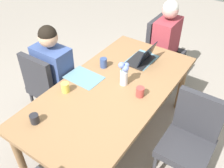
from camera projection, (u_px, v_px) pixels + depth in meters
ground_plane at (112, 137)px, 2.89m from camera, size 10.00×10.00×0.00m
dining_table at (112, 94)px, 2.49m from camera, size 1.93×0.98×0.73m
chair_far_left_near at (47, 84)px, 2.85m from camera, size 0.44×0.44×0.90m
person_far_left_near at (56, 81)px, 2.86m from camera, size 0.36×0.40×1.19m
chair_head_right_left_mid at (161, 48)px, 3.49m from camera, size 0.44×0.44×0.90m
person_head_right_left_mid at (165, 49)px, 3.40m from camera, size 0.40×0.36×1.19m
chair_near_right_near at (190, 136)px, 2.27m from camera, size 0.44×0.44×0.90m
flower_vase at (124, 73)px, 2.41m from camera, size 0.10×0.10×0.26m
placemat_far_left_near at (84, 77)px, 2.57m from camera, size 0.27×0.37×0.00m
placemat_head_right_left_mid at (142, 60)px, 2.83m from camera, size 0.37×0.27×0.00m
laptop_head_right_left_mid at (142, 59)px, 2.77m from camera, size 0.32×0.22×0.21m
coffee_mug_near_left at (65, 87)px, 2.37m from camera, size 0.07×0.07×0.10m
coffee_mug_near_right at (35, 119)px, 2.07m from camera, size 0.08×0.08×0.08m
coffee_mug_centre_left at (104, 63)px, 2.69m from camera, size 0.08×0.08×0.10m
coffee_mug_centre_right at (140, 92)px, 2.32m from camera, size 0.08×0.08×0.10m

